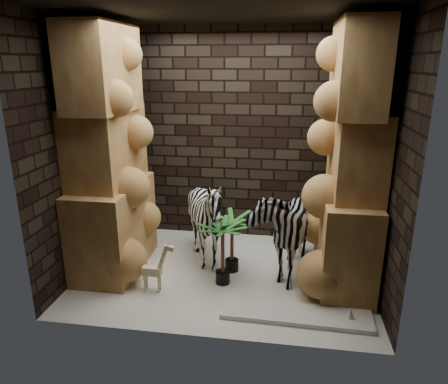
% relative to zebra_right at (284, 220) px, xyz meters
% --- Properties ---
extents(floor, '(3.50, 3.50, 0.00)m').
position_rel_zebra_right_xyz_m(floor, '(-0.71, -0.20, -0.68)').
color(floor, silver).
rests_on(floor, ground).
extents(ceiling, '(3.50, 3.50, 0.00)m').
position_rel_zebra_right_xyz_m(ceiling, '(-0.71, -0.20, 2.32)').
color(ceiling, black).
rests_on(ceiling, ground).
extents(wall_back, '(3.50, 0.00, 3.50)m').
position_rel_zebra_right_xyz_m(wall_back, '(-0.71, 1.05, 0.82)').
color(wall_back, black).
rests_on(wall_back, ground).
extents(wall_front, '(3.50, 0.00, 3.50)m').
position_rel_zebra_right_xyz_m(wall_front, '(-0.71, -1.45, 0.82)').
color(wall_front, black).
rests_on(wall_front, ground).
extents(wall_left, '(0.00, 3.00, 3.00)m').
position_rel_zebra_right_xyz_m(wall_left, '(-2.46, -0.20, 0.82)').
color(wall_left, black).
rests_on(wall_left, ground).
extents(wall_right, '(0.00, 3.00, 3.00)m').
position_rel_zebra_right_xyz_m(wall_right, '(1.04, -0.20, 0.82)').
color(wall_right, black).
rests_on(wall_right, ground).
extents(rock_pillar_left, '(0.68, 1.30, 3.00)m').
position_rel_zebra_right_xyz_m(rock_pillar_left, '(-2.11, -0.20, 0.82)').
color(rock_pillar_left, tan).
rests_on(rock_pillar_left, floor).
extents(rock_pillar_right, '(0.58, 1.25, 3.00)m').
position_rel_zebra_right_xyz_m(rock_pillar_right, '(0.71, -0.20, 0.82)').
color(rock_pillar_right, tan).
rests_on(rock_pillar_right, floor).
extents(zebra_right, '(0.81, 1.24, 1.37)m').
position_rel_zebra_right_xyz_m(zebra_right, '(0.00, 0.00, 0.00)').
color(zebra_right, white).
rests_on(zebra_right, floor).
extents(zebra_left, '(1.34, 1.48, 1.11)m').
position_rel_zebra_right_xyz_m(zebra_left, '(-0.96, 0.02, -0.13)').
color(zebra_left, white).
rests_on(zebra_left, floor).
extents(giraffe_toy, '(0.33, 0.12, 0.63)m').
position_rel_zebra_right_xyz_m(giraffe_toy, '(-1.46, -0.71, -0.37)').
color(giraffe_toy, beige).
rests_on(giraffe_toy, floor).
extents(palm_front, '(0.36, 0.36, 0.76)m').
position_rel_zebra_right_xyz_m(palm_front, '(-0.62, -0.10, -0.31)').
color(palm_front, '#125C21').
rests_on(palm_front, floor).
extents(palm_back, '(0.36, 0.36, 0.77)m').
position_rel_zebra_right_xyz_m(palm_back, '(-0.69, -0.42, -0.30)').
color(palm_back, '#125C21').
rests_on(palm_back, floor).
extents(surfboard, '(1.55, 0.42, 0.05)m').
position_rel_zebra_right_xyz_m(surfboard, '(0.16, -0.98, -0.66)').
color(surfboard, silver).
rests_on(surfboard, floor).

